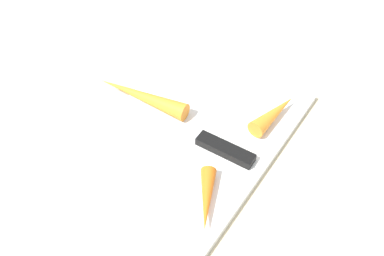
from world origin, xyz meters
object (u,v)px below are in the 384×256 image
object	(u,v)px
cutting_board	(192,131)
carrot_medium	(274,113)
carrot_longest	(140,97)
carrot_shortest	(207,199)
knife	(217,146)

from	to	relation	value
cutting_board	carrot_medium	world-z (taller)	carrot_medium
carrot_longest	carrot_shortest	distance (m)	0.21
knife	carrot_medium	xyz separation A→B (m)	(0.10, -0.04, 0.01)
cutting_board	carrot_longest	world-z (taller)	carrot_longest
carrot_longest	cutting_board	bearing A→B (deg)	175.43
knife	carrot_shortest	distance (m)	0.10
carrot_longest	carrot_shortest	size ratio (longest dim) A/B	1.77
carrot_shortest	carrot_longest	bearing A→B (deg)	-146.49
knife	carrot_longest	distance (m)	0.15
knife	carrot_longest	world-z (taller)	carrot_longest
carrot_longest	carrot_shortest	xyz separation A→B (m)	(-0.10, -0.19, -0.00)
carrot_shortest	knife	bearing A→B (deg)	173.83
carrot_longest	carrot_medium	bearing A→B (deg)	-161.33
knife	carrot_longest	xyz separation A→B (m)	(0.01, 0.15, 0.01)
knife	carrot_medium	world-z (taller)	carrot_medium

